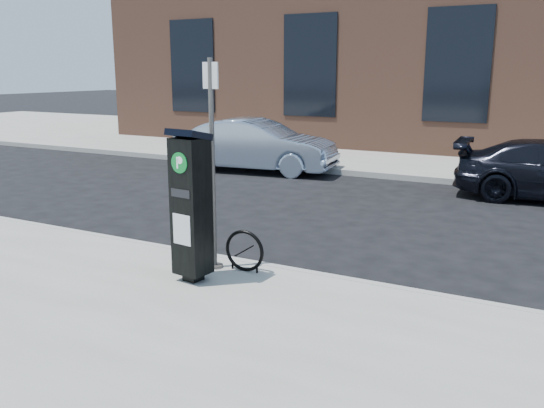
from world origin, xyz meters
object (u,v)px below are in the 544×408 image
Objects in this scene: bike_rack at (244,251)px; car_silver at (256,145)px; sign_pole at (213,167)px; parking_kiosk at (191,204)px.

bike_rack is 0.13× the size of car_silver.
bike_rack is (0.45, 0.06, -1.13)m from sign_pole.
car_silver is (-4.22, 7.80, 0.31)m from bike_rack.
bike_rack is 8.88m from car_silver.
sign_pole reaches higher than car_silver.
parking_kiosk is 0.70× the size of sign_pole.
sign_pole is (-0.04, 0.56, 0.39)m from parking_kiosk.
parking_kiosk is at bearing -125.26° from bike_rack.
car_silver is (-3.78, 7.86, -0.82)m from sign_pole.
sign_pole is 0.63× the size of car_silver.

